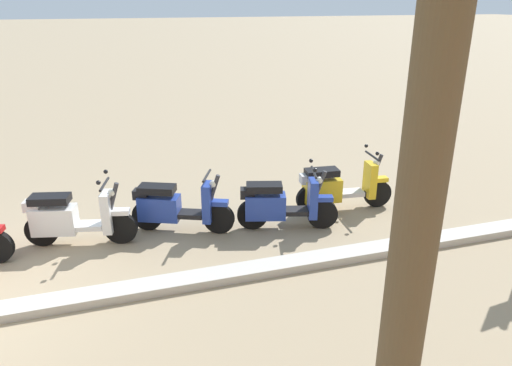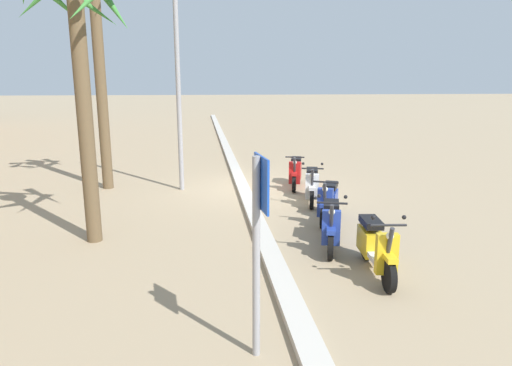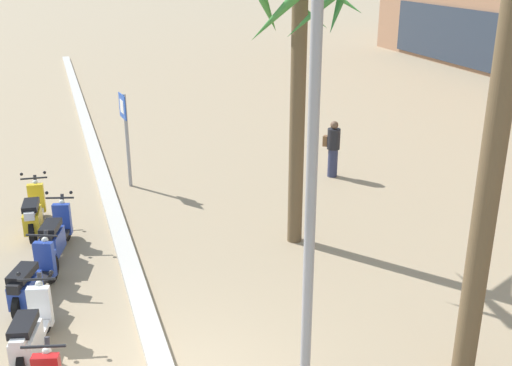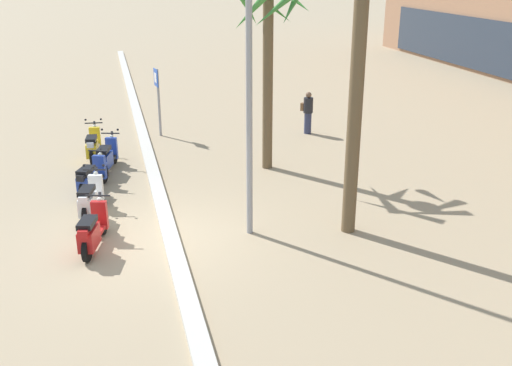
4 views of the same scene
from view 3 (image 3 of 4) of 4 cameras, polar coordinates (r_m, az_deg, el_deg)
scooter_yellow_lead_nearest at (r=13.89m, az=-19.91°, el=-2.67°), size 1.85×0.57×1.17m
scooter_blue_far_back at (r=12.71m, az=-18.08°, el=-4.64°), size 1.68×0.74×1.17m
scooter_blue_mid_centre at (r=11.18m, az=-20.08°, el=-8.53°), size 1.65×0.88×1.04m
scooter_white_gap_after_mid at (r=9.76m, az=-20.14°, el=-12.96°), size 1.73×0.71×1.17m
crossing_sign at (r=15.71m, az=-12.01°, el=4.88°), size 0.60×0.15×2.40m
palm_tree_near_sign at (r=11.73m, az=4.30°, el=13.62°), size 2.35×2.32×5.55m
pedestrian_by_palm_tree at (r=16.40m, az=7.17°, el=3.28°), size 0.42×0.43×1.53m
street_lamp at (r=7.15m, az=5.49°, el=9.40°), size 0.36×0.36×7.06m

